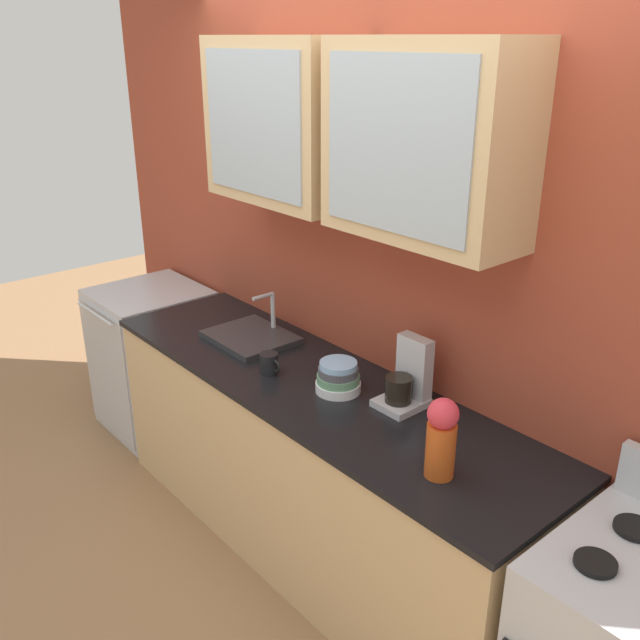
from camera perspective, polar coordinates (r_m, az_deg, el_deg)
The scene contains 9 objects.
ground_plane at distance 3.57m, azimuth -0.55°, elevation -18.04°, with size 10.00×10.00×0.00m, color #936B47.
back_wall_unit at distance 3.05m, azimuth 4.34°, elevation 7.10°, with size 4.45×0.42×2.77m.
counter at distance 3.29m, azimuth -0.58°, elevation -12.06°, with size 2.44×0.67×0.90m.
sink_faucet at distance 3.48m, azimuth -5.70°, elevation -1.33°, with size 0.42×0.35×0.22m.
bowl_stack at distance 2.96m, azimuth 1.52°, elevation -4.76°, with size 0.20×0.20×0.14m.
vase at distance 2.41m, azimuth 10.00°, elevation -9.48°, with size 0.11×0.11×0.30m.
cup_near_sink at distance 3.12m, azimuth -4.21°, elevation -3.60°, with size 0.12×0.08×0.10m.
dishwasher at distance 4.43m, azimuth -13.57°, elevation -3.14°, with size 0.59×0.66×0.90m.
coffee_maker at distance 2.86m, azimuth 7.21°, elevation -4.99°, with size 0.17×0.20×0.29m.
Camera 1 is at (2.08, -1.74, 2.31)m, focal length 38.73 mm.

